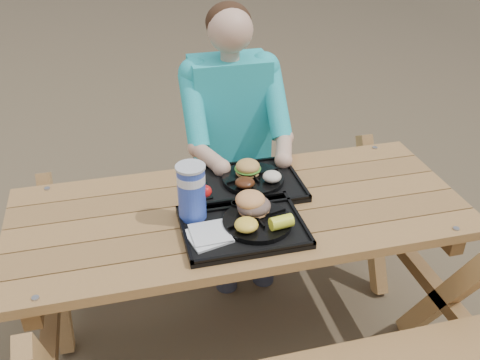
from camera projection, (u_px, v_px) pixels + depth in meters
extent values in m
plane|color=#999999|center=(240.00, 340.00, 2.51)|extent=(60.00, 60.00, 0.00)
cube|color=black|center=(243.00, 228.00, 1.99)|extent=(0.45, 0.35, 0.02)
cube|color=black|center=(247.00, 185.00, 2.25)|extent=(0.45, 0.35, 0.02)
cylinder|color=black|center=(257.00, 222.00, 1.99)|extent=(0.26, 0.26, 0.02)
cylinder|color=black|center=(253.00, 179.00, 2.25)|extent=(0.26, 0.26, 0.02)
cube|color=silver|center=(208.00, 235.00, 1.92)|extent=(0.17, 0.17, 0.02)
cylinder|color=#1734AC|center=(192.00, 193.00, 1.98)|extent=(0.10, 0.10, 0.21)
cylinder|color=black|center=(237.00, 205.00, 2.08)|extent=(0.04, 0.04, 0.03)
cylinder|color=#EFAE1A|center=(250.00, 202.00, 2.09)|extent=(0.04, 0.04, 0.03)
ellipsoid|color=yellow|center=(246.00, 225.00, 1.92)|extent=(0.09, 0.09, 0.04)
cube|color=black|center=(205.00, 187.00, 2.21)|extent=(0.03, 0.18, 0.01)
ellipsoid|color=#49210E|center=(245.00, 183.00, 2.17)|extent=(0.08, 0.08, 0.04)
ellipsoid|color=#EFE2CB|center=(272.00, 177.00, 2.21)|extent=(0.08, 0.08, 0.04)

